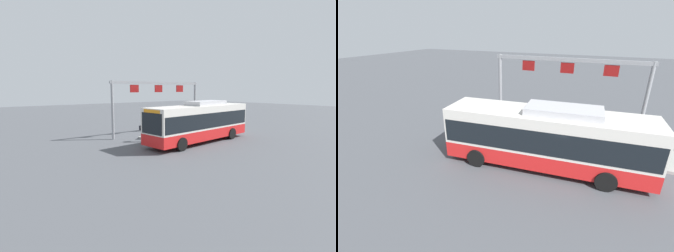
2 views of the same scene
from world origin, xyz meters
The scene contains 7 objects.
ground_plane centered at (0.00, 0.00, 0.00)m, with size 120.00×120.00×0.00m, color #4C4F54.
platform_curb centered at (-1.79, -3.26, 0.08)m, with size 10.00×2.80×0.16m, color #9E9E99.
bus_main centered at (-0.01, 0.00, 1.81)m, with size 10.75×3.45×3.46m.
person_boarding centered at (3.78, -3.02, 0.89)m, with size 0.35×0.53×1.67m.
person_waiting_near centered at (2.18, -3.29, 1.05)m, with size 0.47×0.59×1.67m.
platform_sign_gantry centered at (0.18, -5.54, 3.81)m, with size 10.49×0.24×5.20m.
trash_bin centered at (-6.00, -2.87, 0.61)m, with size 0.52×0.52×0.90m, color #2D5133.
Camera 1 is at (15.50, 15.13, 4.46)m, focal length 27.51 mm.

